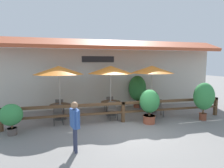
{
  "coord_description": "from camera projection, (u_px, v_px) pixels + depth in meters",
  "views": [
    {
      "loc": [
        -2.28,
        -6.58,
        2.7
      ],
      "look_at": [
        -0.45,
        1.39,
        1.77
      ],
      "focal_mm": 28.0,
      "sensor_mm": 36.0,
      "label": 1
    }
  ],
  "objects": [
    {
      "name": "ground_plane",
      "position": [
        130.0,
        130.0,
        7.19
      ],
      "size": [
        60.0,
        60.0,
        0.0
      ],
      "primitive_type": "plane",
      "color": "slate"
    },
    {
      "name": "building_facade",
      "position": [
        109.0,
        73.0,
        10.91
      ],
      "size": [
        14.28,
        1.49,
        4.23
      ],
      "color": "#BCB7A8",
      "rests_on": "ground"
    },
    {
      "name": "patio_railing",
      "position": [
        123.0,
        108.0,
        8.12
      ],
      "size": [
        10.4,
        0.14,
        0.95
      ],
      "color": "brown",
      "rests_on": "ground"
    },
    {
      "name": "patio_umbrella_near",
      "position": [
        59.0,
        70.0,
        8.39
      ],
      "size": [
        2.35,
        2.35,
        2.66
      ],
      "color": "#B7B2A8",
      "rests_on": "ground"
    },
    {
      "name": "dining_table_near",
      "position": [
        60.0,
        107.0,
        8.6
      ],
      "size": [
        1.03,
        1.03,
        0.72
      ],
      "color": "#4C3826",
      "rests_on": "ground"
    },
    {
      "name": "chair_near_streetside",
      "position": [
        58.0,
        113.0,
        7.89
      ],
      "size": [
        0.47,
        0.47,
        0.87
      ],
      "rotation": [
        0.0,
        0.0,
        0.12
      ],
      "color": "#514C47",
      "rests_on": "ground"
    },
    {
      "name": "chair_near_wallside",
      "position": [
        60.0,
        106.0,
        9.31
      ],
      "size": [
        0.45,
        0.45,
        0.87
      ],
      "rotation": [
        0.0,
        0.0,
        3.07
      ],
      "color": "#514C47",
      "rests_on": "ground"
    },
    {
      "name": "patio_umbrella_middle",
      "position": [
        111.0,
        70.0,
        9.11
      ],
      "size": [
        2.35,
        2.35,
        2.66
      ],
      "color": "#B7B2A8",
      "rests_on": "ground"
    },
    {
      "name": "dining_table_middle",
      "position": [
        111.0,
        104.0,
        9.31
      ],
      "size": [
        1.03,
        1.03,
        0.72
      ],
      "color": "#4C3826",
      "rests_on": "ground"
    },
    {
      "name": "chair_middle_streetside",
      "position": [
        112.0,
        109.0,
        8.59
      ],
      "size": [
        0.44,
        0.44,
        0.87
      ],
      "rotation": [
        0.0,
        0.0,
        0.06
      ],
      "color": "#514C47",
      "rests_on": "ground"
    },
    {
      "name": "chair_middle_wallside",
      "position": [
        109.0,
        103.0,
        10.06
      ],
      "size": [
        0.46,
        0.46,
        0.87
      ],
      "rotation": [
        0.0,
        0.0,
        3.23
      ],
      "color": "#514C47",
      "rests_on": "ground"
    },
    {
      "name": "patio_umbrella_far",
      "position": [
        152.0,
        69.0,
        9.6
      ],
      "size": [
        2.35,
        2.35,
        2.66
      ],
      "color": "#B7B2A8",
      "rests_on": "ground"
    },
    {
      "name": "dining_table_far",
      "position": [
        151.0,
        102.0,
        9.81
      ],
      "size": [
        1.03,
        1.03,
        0.72
      ],
      "color": "#4C3826",
      "rests_on": "ground"
    },
    {
      "name": "chair_far_streetside",
      "position": [
        158.0,
        107.0,
        9.11
      ],
      "size": [
        0.49,
        0.49,
        0.87
      ],
      "rotation": [
        0.0,
        0.0,
        -0.18
      ],
      "color": "#514C47",
      "rests_on": "ground"
    },
    {
      "name": "chair_far_wallside",
      "position": [
        145.0,
        101.0,
        10.54
      ],
      "size": [
        0.49,
        0.49,
        0.87
      ],
      "rotation": [
        0.0,
        0.0,
        3.34
      ],
      "color": "#514C47",
      "rests_on": "ground"
    },
    {
      "name": "potted_plant_entrance_palm",
      "position": [
        11.0,
        116.0,
        6.62
      ],
      "size": [
        0.83,
        0.75,
        1.21
      ],
      "color": "#564C47",
      "rests_on": "ground"
    },
    {
      "name": "potted_plant_broad_leaf",
      "position": [
        204.0,
        97.0,
        8.38
      ],
      "size": [
        0.98,
        0.88,
        1.83
      ],
      "color": "brown",
      "rests_on": "ground"
    },
    {
      "name": "potted_plant_tall_tropical",
      "position": [
        150.0,
        103.0,
        7.93
      ],
      "size": [
        0.92,
        0.82,
        1.56
      ],
      "color": "#9E4C33",
      "rests_on": "ground"
    },
    {
      "name": "potted_plant_small_flowering",
      "position": [
        137.0,
        89.0,
        10.86
      ],
      "size": [
        1.09,
        0.98,
        2.0
      ],
      "color": "brown",
      "rests_on": "ground"
    },
    {
      "name": "pedestrian",
      "position": [
        75.0,
        120.0,
        5.29
      ],
      "size": [
        0.3,
        0.54,
        1.58
      ],
      "rotation": [
        0.0,
        0.0,
        1.85
      ],
      "color": "#2D334C",
      "rests_on": "ground"
    }
  ]
}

